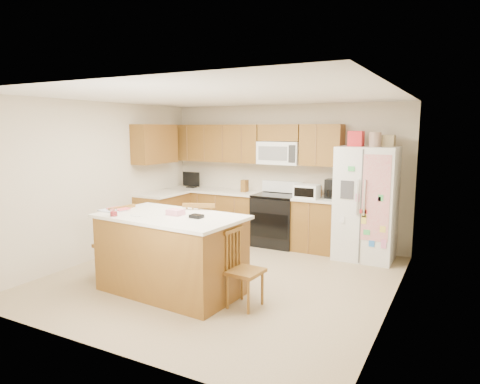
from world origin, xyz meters
The scene contains 9 objects.
ground centered at (0.00, 0.00, 0.00)m, with size 4.50×4.50×0.00m, color #8A7650.
room_shell centered at (0.00, 0.00, 1.44)m, with size 4.60×4.60×2.52m.
cabinetry centered at (-0.98, 1.79, 0.91)m, with size 3.36×1.56×2.15m.
stove centered at (0.00, 1.94, 0.47)m, with size 0.76×0.65×1.13m.
refrigerator centered at (1.57, 1.87, 0.92)m, with size 0.90×0.79×2.04m.
island centered at (-0.31, -0.74, 0.50)m, with size 1.96×1.19×1.09m.
windsor_chair_left centered at (-1.27, -0.72, 0.49)m, with size 0.48×0.49×1.05m.
windsor_chair_back centered at (-0.26, -0.11, 0.51)m, with size 0.59×0.58×1.08m.
windsor_chair_right centered at (0.71, -0.72, 0.44)m, with size 0.41×0.43×0.92m.
Camera 1 is at (2.93, -4.98, 2.08)m, focal length 32.00 mm.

